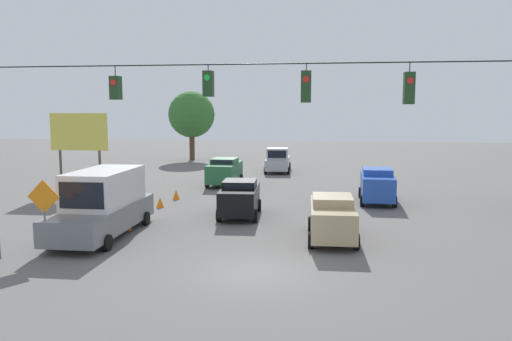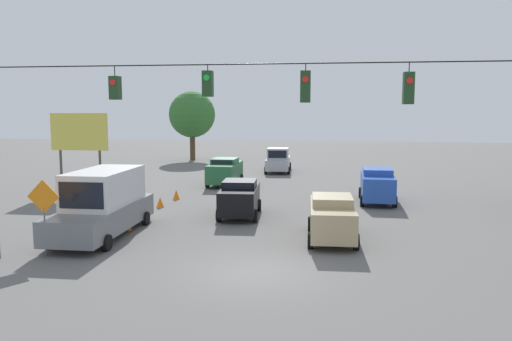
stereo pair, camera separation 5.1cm
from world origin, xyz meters
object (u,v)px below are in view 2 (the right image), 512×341
at_px(sedan_black_withflow_mid, 240,197).
at_px(sedan_tan_crossing_near, 332,217).
at_px(traffic_cone_fourth, 160,202).
at_px(tree_horizon_left, 192,115).
at_px(work_zone_sign, 44,202).
at_px(traffic_cone_nearest, 99,237).
at_px(traffic_cone_third, 143,212).
at_px(sedan_green_withflow_far, 225,171).
at_px(box_truck_grey_parked_shoulder, 103,203).
at_px(traffic_cone_second, 127,224).
at_px(pickup_truck_silver_withflow_deep, 278,161).
at_px(traffic_cone_fifth, 176,195).
at_px(overhead_signal_span, 260,128).
at_px(roadside_billboard, 79,136).
at_px(sedan_blue_oncoming_far, 377,185).

relative_size(sedan_black_withflow_mid, sedan_tan_crossing_near, 0.94).
distance_m(traffic_cone_fourth, tree_horizon_left, 26.68).
distance_m(sedan_black_withflow_mid, tree_horizon_left, 29.41).
bearing_deg(work_zone_sign, tree_horizon_left, -83.91).
xyz_separation_m(traffic_cone_nearest, work_zone_sign, (1.35, 1.56, 1.69)).
distance_m(traffic_cone_nearest, traffic_cone_third, 5.02).
bearing_deg(work_zone_sign, sedan_black_withflow_mid, -128.37).
xyz_separation_m(sedan_green_withflow_far, traffic_cone_third, (1.91, 11.35, -0.73)).
bearing_deg(tree_horizon_left, traffic_cone_third, 100.11).
xyz_separation_m(traffic_cone_fourth, work_zone_sign, (1.30, 9.33, 1.69)).
relative_size(box_truck_grey_parked_shoulder, traffic_cone_third, 11.50).
xyz_separation_m(traffic_cone_second, tree_horizon_left, (5.27, -31.05, 4.58)).
height_order(sedan_green_withflow_far, pickup_truck_silver_withflow_deep, pickup_truck_silver_withflow_deep).
height_order(box_truck_grey_parked_shoulder, sedan_tan_crossing_near, box_truck_grey_parked_shoulder).
bearing_deg(traffic_cone_fifth, sedan_green_withflow_far, -106.43).
bearing_deg(sedan_black_withflow_mid, tree_horizon_left, -70.28).
relative_size(traffic_cone_fifth, tree_horizon_left, 0.08).
bearing_deg(sedan_black_withflow_mid, work_zone_sign, 51.63).
bearing_deg(pickup_truck_silver_withflow_deep, overhead_signal_span, 94.01).
bearing_deg(overhead_signal_span, traffic_cone_third, -46.92).
bearing_deg(traffic_cone_fifth, sedan_black_withflow_mid, 137.95).
bearing_deg(roadside_billboard, traffic_cone_fifth, 168.70).
bearing_deg(traffic_cone_second, work_zone_sign, 69.54).
relative_size(sedan_tan_crossing_near, work_zone_sign, 1.60).
relative_size(box_truck_grey_parked_shoulder, work_zone_sign, 2.37).
bearing_deg(sedan_black_withflow_mid, sedan_tan_crossing_near, 138.61).
bearing_deg(traffic_cone_second, overhead_signal_span, 144.08).
xyz_separation_m(sedan_blue_oncoming_far, traffic_cone_second, (11.91, 8.50, -0.75)).
xyz_separation_m(sedan_blue_oncoming_far, roadside_billboard, (18.74, -0.64, 2.66)).
height_order(traffic_cone_fourth, traffic_cone_fifth, same).
bearing_deg(traffic_cone_fourth, traffic_cone_third, 90.73).
height_order(traffic_cone_second, traffic_cone_fourth, same).
xyz_separation_m(traffic_cone_fourth, roadside_billboard, (6.62, -3.88, 3.41)).
xyz_separation_m(overhead_signal_span, box_truck_grey_parked_shoulder, (7.33, -3.86, -3.43)).
distance_m(sedan_tan_crossing_near, traffic_cone_second, 9.19).
bearing_deg(sedan_black_withflow_mid, pickup_truck_silver_withflow_deep, -90.79).
relative_size(sedan_black_withflow_mid, sedan_blue_oncoming_far, 0.94).
relative_size(sedan_tan_crossing_near, roadside_billboard, 0.88).
relative_size(sedan_black_withflow_mid, work_zone_sign, 1.50).
relative_size(sedan_blue_oncoming_far, traffic_cone_second, 7.75).
xyz_separation_m(sedan_tan_crossing_near, pickup_truck_silver_withflow_deep, (4.34, -22.51, 0.00)).
bearing_deg(traffic_cone_third, tree_horizon_left, -79.89).
xyz_separation_m(sedan_green_withflow_far, traffic_cone_nearest, (1.91, 16.36, -0.73)).
bearing_deg(traffic_cone_third, sedan_tan_crossing_near, 162.52).
xyz_separation_m(overhead_signal_span, roadside_billboard, (13.54, -13.99, -1.13)).
relative_size(overhead_signal_span, traffic_cone_third, 32.87).
bearing_deg(pickup_truck_silver_withflow_deep, work_zone_sign, 76.37).
bearing_deg(sedan_green_withflow_far, sedan_black_withflow_mid, 105.46).
bearing_deg(traffic_cone_second, sedan_blue_oncoming_far, -144.48).
xyz_separation_m(sedan_green_withflow_far, traffic_cone_fourth, (1.95, 8.60, -0.73)).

